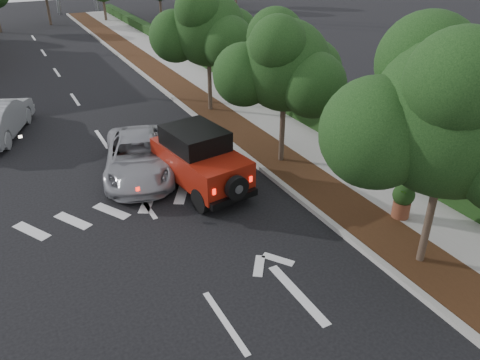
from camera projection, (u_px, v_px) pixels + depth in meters
ground at (225, 322)px, 10.73m from camera, size 120.00×120.00×0.00m
curb at (200, 120)px, 21.93m from camera, size 0.20×70.00×0.15m
planting_strip at (219, 116)px, 22.35m from camera, size 1.80×70.00×0.12m
sidewalk at (254, 110)px, 23.13m from camera, size 2.00×70.00×0.12m
hedge at (278, 99)px, 23.54m from camera, size 0.80×70.00×0.80m
transmission_tower at (79, 12)px, 50.58m from camera, size 7.00×4.00×28.00m
street_tree_near at (419, 263)px, 12.64m from camera, size 3.80×3.80×5.92m
street_tree_mid at (281, 162)px, 18.09m from camera, size 3.20×3.20×5.32m
street_tree_far at (211, 111)px, 23.16m from camera, size 3.40×3.40×5.62m
red_jeep at (197, 158)px, 15.90m from camera, size 2.35×4.30×2.12m
silver_suv_ahead at (138, 156)px, 16.91m from camera, size 3.64×5.50×1.40m
terracotta_planter at (403, 198)px, 14.15m from camera, size 0.67×0.67×1.17m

